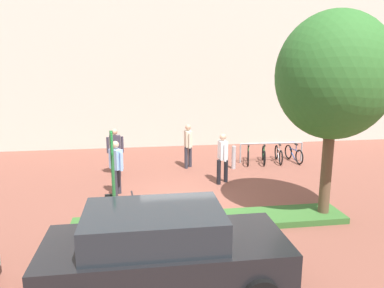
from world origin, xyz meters
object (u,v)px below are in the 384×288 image
at_px(tree_sidewalk, 334,76).
at_px(bike_at_sign, 117,213).
at_px(parking_sign_post, 113,166).
at_px(person_shirt_blue, 188,143).
at_px(person_casual_tan, 223,155).
at_px(bollard_steel, 234,157).
at_px(person_suited_dark, 115,149).
at_px(bike_rack_cluster, 271,154).
at_px(car_black_suv, 163,251).
at_px(person_shirt_white, 116,165).

height_order(tree_sidewalk, bike_at_sign, tree_sidewalk).
distance_m(tree_sidewalk, parking_sign_post, 5.81).
distance_m(parking_sign_post, person_shirt_blue, 5.88).
bearing_deg(person_casual_tan, bollard_steel, 63.34).
height_order(person_casual_tan, person_shirt_blue, same).
xyz_separation_m(bollard_steel, person_shirt_blue, (-1.73, 0.41, 0.53)).
xyz_separation_m(bollard_steel, person_suited_dark, (-4.48, -0.14, 0.53)).
bearing_deg(person_casual_tan, bike_rack_cluster, 42.11).
distance_m(bike_at_sign, bike_rack_cluster, 8.03).
bearing_deg(tree_sidewalk, person_suited_dark, 139.80).
height_order(parking_sign_post, bike_rack_cluster, parking_sign_post).
distance_m(bike_at_sign, car_black_suv, 3.03).
bearing_deg(parking_sign_post, bike_at_sign, 79.18).
relative_size(bollard_steel, person_suited_dark, 0.52).
bearing_deg(bollard_steel, tree_sidewalk, -76.79).
bearing_deg(bike_rack_cluster, person_suited_dark, -172.33).
bearing_deg(bike_rack_cluster, person_casual_tan, -137.89).
xyz_separation_m(bollard_steel, car_black_suv, (-3.28, -7.48, 0.31)).
xyz_separation_m(bike_rack_cluster, bollard_steel, (-1.79, -0.70, 0.10)).
bearing_deg(bike_rack_cluster, person_shirt_blue, -175.29).
bearing_deg(car_black_suv, parking_sign_post, 110.66).
relative_size(bollard_steel, person_shirt_blue, 0.52).
xyz_separation_m(bike_at_sign, car_black_suv, (0.94, -2.86, 0.41)).
xyz_separation_m(bike_rack_cluster, car_black_suv, (-5.07, -8.18, 0.41)).
distance_m(tree_sidewalk, person_shirt_blue, 6.62).
relative_size(parking_sign_post, bike_rack_cluster, 0.94).
xyz_separation_m(bike_rack_cluster, person_shirt_white, (-6.12, -3.05, 0.64)).
height_order(bike_rack_cluster, car_black_suv, car_black_suv).
xyz_separation_m(tree_sidewalk, person_casual_tan, (-1.99, 3.23, -2.72)).
distance_m(bike_rack_cluster, bollard_steel, 1.92).
bearing_deg(bike_at_sign, bike_rack_cluster, 41.50).
xyz_separation_m(bike_at_sign, person_suited_dark, (-0.25, 4.48, 0.63)).
relative_size(tree_sidewalk, car_black_suv, 1.23).
xyz_separation_m(tree_sidewalk, parking_sign_post, (-5.42, 0.05, -2.08)).
relative_size(bike_rack_cluster, bollard_steel, 2.95).
height_order(bike_at_sign, person_shirt_blue, person_shirt_blue).
bearing_deg(bollard_steel, bike_rack_cluster, 21.38).
height_order(tree_sidewalk, person_shirt_white, tree_sidewalk).
xyz_separation_m(tree_sidewalk, person_shirt_white, (-5.49, 2.55, -2.72)).
xyz_separation_m(person_casual_tan, car_black_suv, (-2.44, -5.80, -0.23)).
distance_m(tree_sidewalk, person_suited_dark, 7.86).
relative_size(parking_sign_post, bike_at_sign, 1.48).
relative_size(tree_sidewalk, person_casual_tan, 3.08).
relative_size(tree_sidewalk, bike_rack_cluster, 1.99).
bearing_deg(bike_at_sign, person_suited_dark, 93.22).
distance_m(parking_sign_post, person_shirt_white, 2.59).
bearing_deg(person_shirt_white, person_suited_dark, 93.66).
bearing_deg(bollard_steel, person_suited_dark, -178.16).
distance_m(person_casual_tan, person_shirt_blue, 2.26).
height_order(bike_rack_cluster, person_shirt_white, person_shirt_white).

